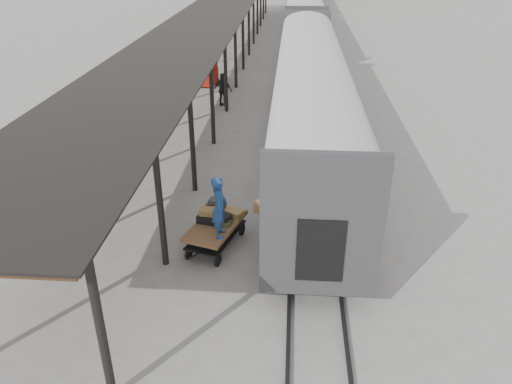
{
  "coord_description": "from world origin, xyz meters",
  "views": [
    {
      "loc": [
        2.36,
        -14.45,
        9.06
      ],
      "look_at": [
        1.32,
        -0.27,
        1.7
      ],
      "focal_mm": 35.0,
      "sensor_mm": 36.0,
      "label": 1
    }
  ],
  "objects_px": {
    "porter": "(219,207)",
    "pedestrian": "(223,90)",
    "baggage_cart": "(216,229)",
    "luggage_tug": "(208,76)"
  },
  "relations": [
    {
      "from": "baggage_cart",
      "to": "porter",
      "type": "relative_size",
      "value": 1.36
    },
    {
      "from": "baggage_cart",
      "to": "porter",
      "type": "height_order",
      "value": "porter"
    },
    {
      "from": "porter",
      "to": "pedestrian",
      "type": "height_order",
      "value": "porter"
    },
    {
      "from": "baggage_cart",
      "to": "pedestrian",
      "type": "distance_m",
      "value": 14.98
    },
    {
      "from": "baggage_cart",
      "to": "porter",
      "type": "distance_m",
      "value": 1.38
    },
    {
      "from": "porter",
      "to": "baggage_cart",
      "type": "bearing_deg",
      "value": 16.47
    },
    {
      "from": "luggage_tug",
      "to": "porter",
      "type": "relative_size",
      "value": 0.88
    },
    {
      "from": "porter",
      "to": "pedestrian",
      "type": "xyz_separation_m",
      "value": [
        -1.98,
        15.53,
        -0.87
      ]
    },
    {
      "from": "luggage_tug",
      "to": "porter",
      "type": "xyz_separation_m",
      "value": [
        3.56,
        -19.98,
        1.19
      ]
    },
    {
      "from": "luggage_tug",
      "to": "baggage_cart",
      "type": "bearing_deg",
      "value": -71.98
    }
  ]
}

